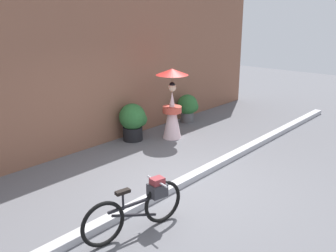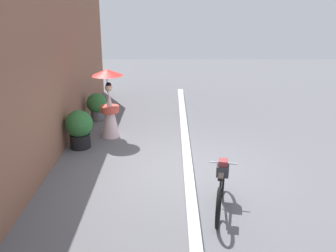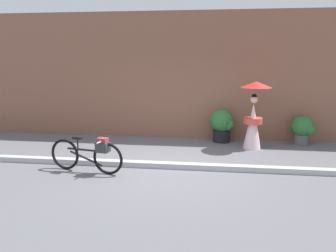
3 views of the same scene
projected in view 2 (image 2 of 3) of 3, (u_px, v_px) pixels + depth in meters
ground_plane at (188, 169)px, 8.46m from camera, size 30.00×30.00×0.00m
building_wall at (33, 84)px, 7.88m from camera, size 14.00×0.40×3.75m
sidewalk_curb at (188, 166)px, 8.44m from camera, size 14.00×0.20×0.12m
bicycle_near_officer at (221, 187)px, 6.80m from camera, size 1.72×0.51×0.78m
person_with_parasol at (109, 103)px, 10.12m from camera, size 0.83×0.83×1.80m
potted_plant_by_door at (97, 105)px, 11.62m from camera, size 0.62×0.60×0.83m
potted_plant_small at (80, 127)px, 9.50m from camera, size 0.69×0.67×0.96m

